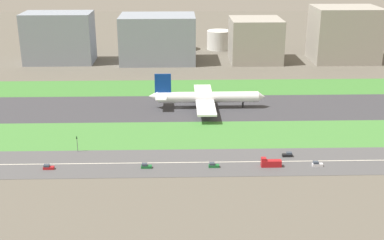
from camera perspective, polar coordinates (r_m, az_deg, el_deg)
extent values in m
plane|color=#5B564C|center=(281.27, -1.56, 1.36)|extent=(800.00, 800.00, 0.00)
cube|color=#38383D|center=(281.26, -1.56, 1.37)|extent=(280.00, 46.00, 0.10)
cube|color=#3D7A33|center=(320.41, -1.57, 3.70)|extent=(280.00, 36.00, 0.10)
cube|color=#427F38|center=(242.72, -1.54, -1.70)|extent=(280.00, 36.00, 0.10)
cube|color=#4C4C4F|center=(213.29, -1.52, -4.86)|extent=(280.00, 28.00, 0.10)
cube|color=silver|center=(213.26, -1.52, -4.84)|extent=(266.00, 0.50, 0.01)
cylinder|color=white|center=(279.81, 1.84, 2.62)|extent=(56.00, 6.00, 6.00)
cone|color=white|center=(283.14, 7.91, 2.64)|extent=(4.00, 5.70, 5.70)
cone|color=white|center=(279.47, -4.42, 2.72)|extent=(5.00, 5.40, 5.40)
cube|color=navy|center=(277.21, -3.33, 4.15)|extent=(9.00, 0.80, 11.00)
cube|color=white|center=(279.21, -3.50, 2.77)|extent=(6.00, 16.00, 0.60)
cube|color=white|center=(294.38, 1.28, 3.26)|extent=(10.00, 26.00, 1.00)
cylinder|color=gray|center=(289.35, 1.53, 2.50)|extent=(5.00, 3.20, 3.20)
cube|color=white|center=(265.81, 1.59, 1.41)|extent=(10.00, 26.00, 1.00)
cylinder|color=gray|center=(272.25, 1.73, 1.37)|extent=(5.00, 3.20, 3.20)
cylinder|color=black|center=(283.02, 5.79, 1.75)|extent=(1.00, 1.00, 3.20)
cylinder|color=black|center=(284.33, 0.98, 1.93)|extent=(1.00, 1.00, 3.20)
cylinder|color=black|center=(277.69, 1.04, 1.49)|extent=(1.00, 1.00, 3.20)
cube|color=silver|center=(216.29, 14.06, -4.95)|extent=(4.40, 1.80, 1.10)
cube|color=#333D4C|center=(215.67, 13.88, -4.71)|extent=(2.20, 1.66, 0.90)
cube|color=#19662D|center=(208.98, 2.50, -5.23)|extent=(4.40, 1.80, 1.10)
cube|color=#333D4C|center=(208.51, 2.29, -4.99)|extent=(2.20, 1.66, 0.90)
cube|color=#B2191E|center=(215.33, -15.96, -5.25)|extent=(4.40, 1.80, 1.10)
cube|color=#333D4C|center=(215.12, -16.19, -5.00)|extent=(2.20, 1.66, 0.90)
cube|color=black|center=(222.59, 10.76, -3.96)|extent=(4.40, 1.80, 1.10)
cube|color=#333D4C|center=(222.37, 10.98, -3.71)|extent=(2.20, 1.66, 0.90)
cube|color=#19662D|center=(208.95, -5.19, -5.30)|extent=(4.40, 1.80, 1.10)
cube|color=#333D4C|center=(208.58, -5.42, -5.06)|extent=(2.20, 1.66, 0.90)
cube|color=#B2191E|center=(211.59, 8.98, -4.89)|extent=(8.40, 2.50, 2.80)
cube|color=#B2191E|center=(210.22, 8.14, -4.42)|extent=(2.00, 2.30, 1.20)
cylinder|color=#4C4C51|center=(228.50, -12.89, -2.81)|extent=(0.24, 0.24, 6.00)
cube|color=black|center=(227.16, -12.96, -1.97)|extent=(0.36, 0.36, 1.20)
sphere|color=#19D826|center=(226.87, -12.97, -1.92)|extent=(0.24, 0.24, 0.24)
cube|color=gray|center=(397.59, -14.86, 9.02)|extent=(51.11, 28.80, 37.74)
cube|color=gray|center=(387.70, -3.89, 9.20)|extent=(56.43, 38.95, 35.58)
cube|color=#9E998E|center=(392.13, 7.20, 9.00)|extent=(38.34, 37.53, 32.63)
cube|color=#9E998E|center=(407.29, 16.90, 9.32)|extent=(48.98, 37.49, 41.14)
cylinder|color=silver|center=(434.13, -5.09, 9.08)|extent=(21.62, 21.62, 17.09)
cylinder|color=silver|center=(433.75, -1.13, 8.85)|extent=(18.10, 18.10, 12.71)
cylinder|color=silver|center=(434.82, 3.07, 9.07)|extent=(20.39, 20.39, 15.94)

